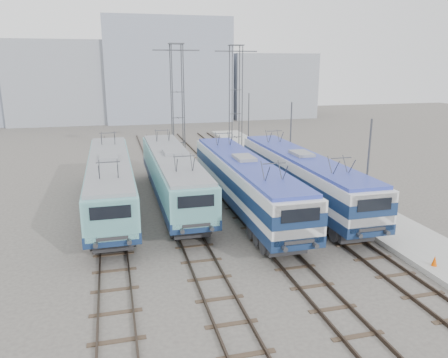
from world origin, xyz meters
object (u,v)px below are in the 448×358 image
locomotive_far_left (110,180)px  locomotive_center_right (245,180)px  locomotive_far_right (302,175)px  mast_mid (290,143)px  mast_front (367,176)px  safety_cone (435,261)px  catenary_tower_east (236,98)px  locomotive_center_left (173,174)px  mast_rear (249,125)px  catenary_tower_west (178,101)px

locomotive_far_left → locomotive_center_right: locomotive_center_right is taller
locomotive_far_right → mast_mid: bearing=74.4°
locomotive_far_left → mast_mid: 16.02m
mast_front → safety_cone: (0.30, -6.06, -2.93)m
locomotive_far_left → catenary_tower_east: bearing=47.5°
locomotive_center_left → locomotive_center_right: (4.50, -3.42, 0.09)m
locomotive_far_right → mast_rear: mast_rear is taller
locomotive_center_left → mast_rear: bearing=55.4°
locomotive_far_left → mast_front: bearing=-26.2°
catenary_tower_west → locomotive_center_left: bearing=-100.9°
mast_mid → catenary_tower_west: bearing=137.1°
mast_rear → catenary_tower_east: bearing=-136.4°
locomotive_center_left → locomotive_far_right: bearing=-17.8°
locomotive_center_right → safety_cone: locomotive_center_right is taller
locomotive_far_right → safety_cone: 11.79m
safety_cone → catenary_tower_east: bearing=94.9°
safety_cone → locomotive_far_right: bearing=100.6°
locomotive_center_left → mast_front: (10.85, -8.27, 1.20)m
mast_rear → safety_cone: size_ratio=13.13×
catenary_tower_west → mast_rear: (8.60, 4.00, -3.14)m
locomotive_center_left → safety_cone: 18.24m
locomotive_center_right → mast_mid: mast_mid is taller
locomotive_far_left → locomotive_far_right: 13.67m
locomotive_center_right → safety_cone: bearing=-58.7°
catenary_tower_east → mast_front: size_ratio=1.71×
locomotive_far_left → mast_mid: bearing=16.1°
locomotive_center_left → safety_cone: size_ratio=34.65×
mast_front → safety_cone: mast_front is taller
locomotive_far_right → mast_rear: size_ratio=2.66×
catenary_tower_east → mast_front: bearing=-84.5°
locomotive_far_right → catenary_tower_west: catenary_tower_west is taller
locomotive_center_right → mast_front: 8.07m
locomotive_far_left → locomotive_far_right: (13.50, -2.17, 0.05)m
mast_mid → locomotive_far_left: bearing=-163.9°
catenary_tower_east → mast_front: catenary_tower_east is taller
locomotive_far_left → safety_cone: (15.65, -13.62, -1.75)m
mast_front → catenary_tower_east: bearing=95.5°
mast_rear → locomotive_center_right: bearing=-108.3°
mast_front → mast_mid: same height
locomotive_far_right → catenary_tower_west: bearing=114.8°
locomotive_far_right → catenary_tower_west: (-6.75, 14.61, 4.28)m
locomotive_center_right → catenary_tower_east: 18.17m
locomotive_center_left → mast_rear: 19.14m
mast_mid → mast_rear: bearing=90.0°
catenary_tower_west → mast_rear: catenary_tower_west is taller
locomotive_center_left → locomotive_center_right: 5.65m
locomotive_far_left → mast_mid: (15.35, 4.44, 1.18)m
catenary_tower_east → mast_front: (2.10, -22.00, -3.14)m
locomotive_far_left → safety_cone: bearing=-41.0°
safety_cone → locomotive_center_left: bearing=127.9°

